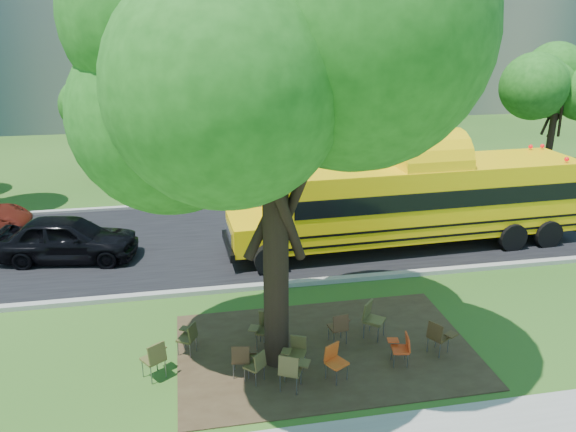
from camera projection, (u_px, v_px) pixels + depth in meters
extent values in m
plane|color=#224917|center=(281.00, 343.00, 13.77)|extent=(160.00, 160.00, 0.00)
cube|color=#382819|center=(325.00, 350.00, 13.47)|extent=(7.00, 4.50, 0.03)
cube|color=black|center=(247.00, 238.00, 20.23)|extent=(80.00, 8.00, 0.04)
cube|color=gray|center=(263.00, 286.00, 16.52)|extent=(80.00, 0.25, 0.14)
cube|color=gray|center=(236.00, 201.00, 24.01)|extent=(80.00, 0.25, 0.14)
cylinder|color=black|center=(121.00, 143.00, 27.10)|extent=(0.32, 0.32, 3.50)
sphere|color=#1A5713|center=(116.00, 92.00, 26.26)|extent=(4.80, 4.80, 4.80)
cylinder|color=black|center=(392.00, 134.00, 27.41)|extent=(0.38, 0.38, 4.20)
sphere|color=#1A5713|center=(396.00, 73.00, 26.41)|extent=(5.60, 5.60, 5.60)
cylinder|color=black|center=(551.00, 138.00, 27.98)|extent=(0.34, 0.34, 3.60)
sphere|color=#1A5713|center=(559.00, 86.00, 27.12)|extent=(5.00, 5.00, 5.00)
cylinder|color=black|center=(276.00, 269.00, 12.24)|extent=(0.56, 0.56, 4.72)
sphere|color=#1A5713|center=(275.00, 111.00, 11.08)|extent=(7.20, 7.20, 7.20)
cube|color=yellow|center=(422.00, 197.00, 19.13)|extent=(10.83, 2.82, 2.39)
cube|color=black|center=(431.00, 189.00, 19.10)|extent=(10.24, 2.84, 0.59)
cube|color=yellow|center=(249.00, 232.00, 18.14)|extent=(1.35, 2.19, 0.93)
cube|color=black|center=(421.00, 214.00, 19.33)|extent=(10.85, 2.85, 0.08)
cube|color=black|center=(420.00, 224.00, 19.46)|extent=(10.85, 2.85, 0.08)
cylinder|color=black|center=(270.00, 260.00, 17.27)|extent=(0.99, 0.33, 0.98)
cylinder|color=black|center=(256.00, 232.00, 19.51)|extent=(0.99, 0.33, 0.98)
cylinder|color=black|center=(513.00, 237.00, 19.02)|extent=(0.99, 0.33, 0.98)
cylinder|color=black|center=(475.00, 214.00, 21.26)|extent=(0.99, 0.33, 0.98)
cylinder|color=black|center=(548.00, 234.00, 19.30)|extent=(0.99, 0.33, 0.98)
cylinder|color=black|center=(507.00, 211.00, 21.54)|extent=(0.99, 0.33, 0.98)
cube|color=#4F4B22|center=(153.00, 359.00, 12.31)|extent=(0.60, 0.60, 0.05)
cube|color=#4F4B22|center=(157.00, 353.00, 12.10)|extent=(0.41, 0.32, 0.42)
cube|color=#4F4B22|center=(159.00, 347.00, 12.53)|extent=(0.36, 0.37, 0.03)
cylinder|color=slate|center=(143.00, 368.00, 12.39)|extent=(0.03, 0.03, 0.48)
cylinder|color=slate|center=(165.00, 368.00, 12.39)|extent=(0.03, 0.03, 0.48)
cube|color=#3F2816|center=(241.00, 358.00, 12.39)|extent=(0.47, 0.45, 0.05)
cube|color=#3F2816|center=(240.00, 355.00, 12.16)|extent=(0.40, 0.15, 0.39)
cube|color=#3F2816|center=(252.00, 350.00, 12.49)|extent=(0.25, 0.30, 0.03)
cylinder|color=slate|center=(234.00, 363.00, 12.62)|extent=(0.02, 0.02, 0.44)
cylinder|color=slate|center=(249.00, 371.00, 12.32)|extent=(0.02, 0.02, 0.44)
cube|color=brown|center=(254.00, 366.00, 12.18)|extent=(0.52, 0.52, 0.04)
cube|color=brown|center=(260.00, 361.00, 12.03)|extent=(0.31, 0.31, 0.36)
cube|color=brown|center=(256.00, 355.00, 12.38)|extent=(0.31, 0.31, 0.03)
cylinder|color=slate|center=(245.00, 375.00, 12.21)|extent=(0.02, 0.02, 0.40)
cylinder|color=slate|center=(264.00, 373.00, 12.29)|extent=(0.02, 0.02, 0.40)
cube|color=brown|center=(297.00, 354.00, 12.62)|extent=(0.50, 0.49, 0.05)
cube|color=brown|center=(298.00, 342.00, 12.70)|extent=(0.37, 0.23, 0.36)
cube|color=brown|center=(286.00, 351.00, 12.52)|extent=(0.29, 0.31, 0.03)
cylinder|color=slate|center=(302.00, 366.00, 12.52)|extent=(0.02, 0.02, 0.41)
cylinder|color=slate|center=(292.00, 357.00, 12.86)|extent=(0.02, 0.02, 0.41)
cube|color=brown|center=(291.00, 370.00, 11.91)|extent=(0.59, 0.58, 0.05)
cube|color=brown|center=(288.00, 366.00, 11.66)|extent=(0.43, 0.28, 0.43)
cube|color=brown|center=(304.00, 363.00, 11.94)|extent=(0.34, 0.37, 0.03)
cylinder|color=slate|center=(285.00, 374.00, 12.20)|extent=(0.03, 0.03, 0.48)
cylinder|color=slate|center=(297.00, 386.00, 11.78)|extent=(0.03, 0.03, 0.48)
cube|color=#D65016|center=(337.00, 363.00, 12.22)|extent=(0.55, 0.54, 0.05)
cube|color=#D65016|center=(331.00, 351.00, 12.28)|extent=(0.38, 0.27, 0.39)
cube|color=#D65016|center=(334.00, 365.00, 11.94)|extent=(0.32, 0.34, 0.03)
cylinder|color=slate|center=(347.00, 372.00, 12.28)|extent=(0.02, 0.02, 0.44)
cylinder|color=slate|center=(326.00, 371.00, 12.32)|extent=(0.02, 0.02, 0.44)
cube|color=red|center=(400.00, 349.00, 12.78)|extent=(0.43, 0.44, 0.05)
cube|color=red|center=(408.00, 342.00, 12.71)|extent=(0.15, 0.37, 0.36)
cube|color=red|center=(393.00, 340.00, 12.94)|extent=(0.29, 0.24, 0.03)
cylinder|color=slate|center=(394.00, 361.00, 12.70)|extent=(0.02, 0.02, 0.41)
cylinder|color=slate|center=(405.00, 353.00, 12.99)|extent=(0.02, 0.02, 0.41)
cube|color=#432F18|center=(439.00, 337.00, 13.21)|extent=(0.56, 0.56, 0.05)
cube|color=#432F18|center=(435.00, 331.00, 13.02)|extent=(0.28, 0.39, 0.40)
cube|color=#432F18|center=(451.00, 334.00, 13.09)|extent=(0.35, 0.33, 0.03)
cylinder|color=slate|center=(436.00, 340.00, 13.51)|extent=(0.02, 0.02, 0.45)
cylinder|color=slate|center=(440.00, 351.00, 13.06)|extent=(0.02, 0.02, 0.45)
cube|color=#423D1C|center=(187.00, 338.00, 13.19)|extent=(0.52, 0.52, 0.05)
cube|color=#423D1C|center=(193.00, 332.00, 13.07)|extent=(0.26, 0.37, 0.38)
cube|color=#423D1C|center=(186.00, 329.00, 13.39)|extent=(0.33, 0.31, 0.03)
cylinder|color=slate|center=(178.00, 349.00, 13.16)|extent=(0.02, 0.02, 0.42)
cylinder|color=slate|center=(196.00, 344.00, 13.36)|extent=(0.02, 0.02, 0.42)
cube|color=brown|center=(266.00, 331.00, 13.43)|extent=(0.56, 0.55, 0.05)
cube|color=brown|center=(267.00, 319.00, 13.52)|extent=(0.42, 0.25, 0.41)
cube|color=brown|center=(254.00, 328.00, 13.31)|extent=(0.32, 0.35, 0.03)
cylinder|color=slate|center=(271.00, 344.00, 13.31)|extent=(0.02, 0.02, 0.46)
cylinder|color=slate|center=(261.00, 334.00, 13.70)|extent=(0.02, 0.02, 0.46)
cube|color=#433D1D|center=(273.00, 323.00, 13.73)|extent=(0.55, 0.56, 0.05)
cube|color=#433D1D|center=(265.00, 314.00, 13.67)|extent=(0.23, 0.44, 0.43)
cube|color=#433D1D|center=(277.00, 324.00, 13.43)|extent=(0.36, 0.32, 0.03)
cylinder|color=slate|center=(281.00, 328.00, 13.96)|extent=(0.03, 0.03, 0.48)
cylinder|color=slate|center=(264.00, 335.00, 13.66)|extent=(0.03, 0.03, 0.48)
cube|color=#4F311C|center=(338.00, 327.00, 13.63)|extent=(0.46, 0.45, 0.05)
cube|color=#4F311C|center=(341.00, 323.00, 13.40)|extent=(0.40, 0.15, 0.39)
cube|color=#4F311C|center=(344.00, 319.00, 13.78)|extent=(0.25, 0.30, 0.03)
cylinder|color=slate|center=(328.00, 333.00, 13.80)|extent=(0.02, 0.02, 0.44)
cylinder|color=slate|center=(346.00, 337.00, 13.61)|extent=(0.02, 0.02, 0.44)
cube|color=brown|center=(374.00, 320.00, 13.82)|extent=(0.64, 0.64, 0.06)
cube|color=brown|center=(367.00, 310.00, 13.83)|extent=(0.37, 0.40, 0.44)
cube|color=brown|center=(376.00, 322.00, 13.49)|extent=(0.39, 0.39, 0.03)
cylinder|color=slate|center=(384.00, 328.00, 13.96)|extent=(0.03, 0.03, 0.50)
cylinder|color=slate|center=(364.00, 331.00, 13.84)|extent=(0.03, 0.03, 0.50)
imported|color=black|center=(68.00, 238.00, 18.21)|extent=(4.66, 2.45, 1.51)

